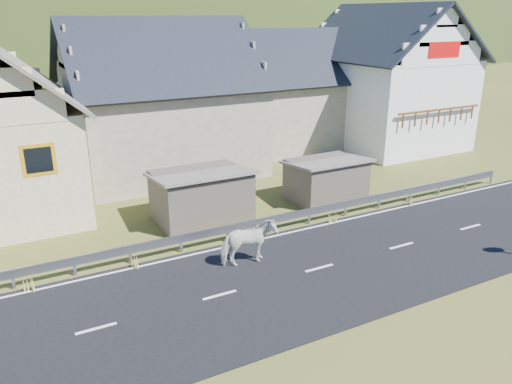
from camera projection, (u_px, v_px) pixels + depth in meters
ground at (319, 269)px, 18.32m from camera, size 160.00×160.00×0.00m
road at (319, 269)px, 18.31m from camera, size 60.00×7.00×0.04m
lane_markings at (319, 268)px, 18.30m from camera, size 60.00×6.60×0.01m
guardrail at (270, 220)px, 21.19m from camera, size 28.10×0.09×0.75m
shed_left at (201, 196)px, 22.48m from camera, size 4.30×3.30×2.40m
shed_right at (326, 180)px, 24.96m from camera, size 3.80×2.90×2.20m
house_stone_a at (160, 91)px, 28.80m from camera, size 10.80×9.80×8.90m
house_stone_b at (289, 83)px, 35.00m from camera, size 9.80×8.80×8.10m
house_white at (385, 71)px, 34.87m from camera, size 8.80×10.80×9.70m
mountain at (38, 100)px, 177.07m from camera, size 440.00×280.00×260.00m
horse at (248, 243)px, 18.33m from camera, size 1.05×2.10×1.73m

